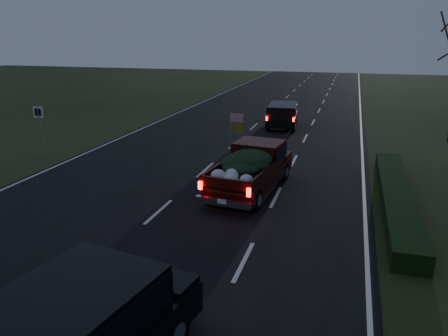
% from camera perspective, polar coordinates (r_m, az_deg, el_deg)
% --- Properties ---
extents(ground, '(120.00, 120.00, 0.00)m').
position_cam_1_polar(ground, '(15.09, -8.55, -5.72)').
color(ground, black).
rests_on(ground, ground).
extents(road_asphalt, '(14.00, 120.00, 0.02)m').
position_cam_1_polar(road_asphalt, '(15.09, -8.55, -5.69)').
color(road_asphalt, black).
rests_on(road_asphalt, ground).
extents(hedge_row, '(1.00, 10.00, 0.60)m').
position_cam_1_polar(hedge_row, '(16.62, 21.56, -3.50)').
color(hedge_row, black).
rests_on(hedge_row, ground).
extents(route_sign, '(0.55, 0.08, 2.50)m').
position_cam_1_polar(route_sign, '(23.16, -22.96, 5.42)').
color(route_sign, gray).
rests_on(route_sign, ground).
extents(pickup_truck, '(2.52, 5.22, 2.64)m').
position_cam_1_polar(pickup_truck, '(16.70, 3.58, 0.29)').
color(pickup_truck, '#3F0D08').
rests_on(pickup_truck, ground).
extents(lead_suv, '(2.13, 4.42, 1.23)m').
position_cam_1_polar(lead_suv, '(28.71, 7.66, 7.15)').
color(lead_suv, black).
rests_on(lead_suv, ground).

